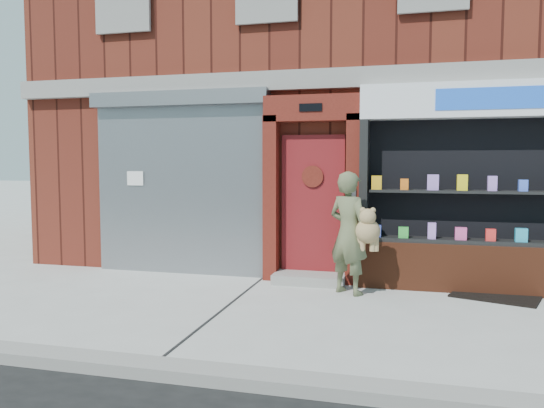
% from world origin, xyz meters
% --- Properties ---
extents(ground, '(80.00, 80.00, 0.00)m').
position_xyz_m(ground, '(0.00, 0.00, 0.00)').
color(ground, '#9E9E99').
rests_on(ground, ground).
extents(curb, '(60.00, 0.30, 0.12)m').
position_xyz_m(curb, '(0.00, -2.15, 0.06)').
color(curb, gray).
rests_on(curb, ground).
extents(building, '(12.00, 8.16, 8.00)m').
position_xyz_m(building, '(-0.00, 5.99, 4.00)').
color(building, '#541C13').
rests_on(building, ground).
extents(shutter_bay, '(3.10, 0.30, 3.04)m').
position_xyz_m(shutter_bay, '(-3.00, 1.93, 1.72)').
color(shutter_bay, gray).
rests_on(shutter_bay, ground).
extents(red_door_bay, '(1.52, 0.58, 2.90)m').
position_xyz_m(red_door_bay, '(-0.75, 1.86, 1.46)').
color(red_door_bay, '#4B130C').
rests_on(red_door_bay, ground).
extents(pharmacy_bay, '(3.50, 0.41, 3.00)m').
position_xyz_m(pharmacy_bay, '(1.75, 1.81, 1.37)').
color(pharmacy_bay, '#622B17').
rests_on(pharmacy_bay, ground).
extents(woman, '(0.83, 0.68, 1.75)m').
position_xyz_m(woman, '(-0.07, 1.21, 0.88)').
color(woman, '#585E3E').
rests_on(woman, ground).
extents(doormat, '(1.31, 1.10, 0.03)m').
position_xyz_m(doormat, '(1.92, 1.55, 0.01)').
color(doormat, black).
rests_on(doormat, ground).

